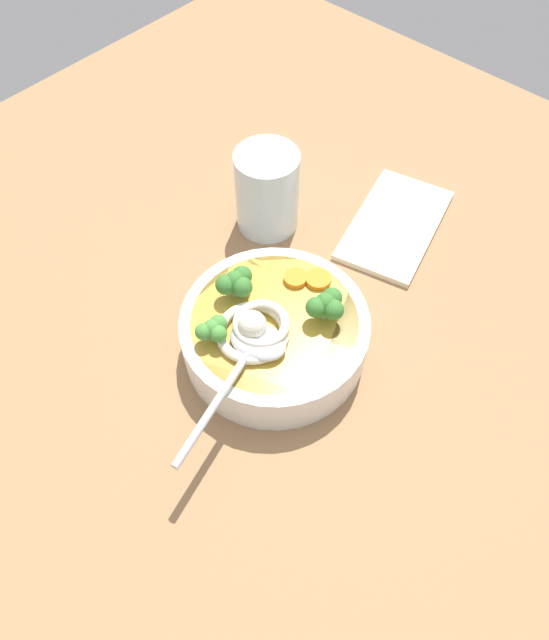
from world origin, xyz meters
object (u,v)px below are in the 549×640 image
(soup_bowl, at_px, (274,334))
(soup_spoon, at_px, (251,351))
(noodle_pile, at_px, (254,329))
(drinking_glass, at_px, (267,191))
(folded_napkin, at_px, (395,225))

(soup_bowl, xyz_separation_m, soup_spoon, (-0.05, -0.01, 0.03))
(noodle_pile, distance_m, soup_spoon, 0.03)
(drinking_glass, bearing_deg, folded_napkin, -51.05)
(noodle_pile, distance_m, folded_napkin, 0.28)
(soup_spoon, bearing_deg, drinking_glass, -155.44)
(soup_spoon, bearing_deg, folded_napkin, 169.73)
(soup_spoon, height_order, drinking_glass, drinking_glass)
(soup_bowl, distance_m, folded_napkin, 0.24)
(noodle_pile, relative_size, drinking_glass, 0.78)
(drinking_glass, distance_m, folded_napkin, 0.17)
(soup_bowl, relative_size, folded_napkin, 1.14)
(soup_spoon, xyz_separation_m, folded_napkin, (0.29, 0.02, -0.06))
(folded_napkin, bearing_deg, noodle_pile, -179.02)
(noodle_pile, relative_size, folded_napkin, 0.47)
(soup_bowl, distance_m, drinking_glass, 0.20)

